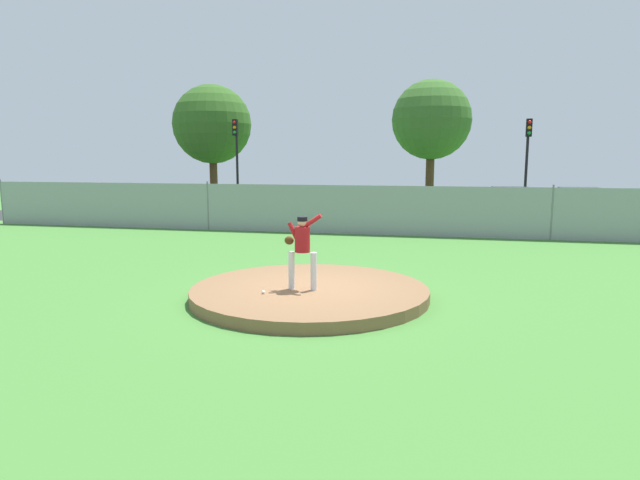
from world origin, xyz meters
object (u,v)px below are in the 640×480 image
(parked_car_slate, at_px, (513,207))
(pitcher_youth, at_px, (302,245))
(parked_car_teal, at_px, (287,204))
(parked_car_burgundy, at_px, (583,209))
(baseball, at_px, (263,292))
(traffic_light_near, at_px, (236,149))
(parked_car_navy, at_px, (157,202))
(traffic_light_far, at_px, (527,150))

(parked_car_slate, bearing_deg, pitcher_youth, -112.39)
(parked_car_slate, xyz_separation_m, parked_car_teal, (-10.56, 0.11, -0.03))
(parked_car_burgundy, relative_size, parked_car_teal, 0.96)
(baseball, relative_size, traffic_light_near, 0.01)
(parked_car_navy, height_order, traffic_light_near, traffic_light_near)
(traffic_light_near, bearing_deg, pitcher_youth, -65.36)
(parked_car_teal, bearing_deg, parked_car_navy, -177.22)
(parked_car_burgundy, bearing_deg, parked_car_navy, -179.79)
(parked_car_navy, bearing_deg, traffic_light_near, 54.88)
(parked_car_burgundy, relative_size, traffic_light_far, 0.85)
(pitcher_youth, bearing_deg, baseball, -142.71)
(baseball, xyz_separation_m, parked_car_slate, (6.76, 15.26, 0.52))
(parked_car_teal, distance_m, traffic_light_far, 12.62)
(baseball, bearing_deg, parked_car_slate, 66.12)
(parked_car_navy, xyz_separation_m, traffic_light_near, (2.85, 4.05, 2.73))
(parked_car_teal, bearing_deg, pitcher_youth, -73.19)
(baseball, distance_m, traffic_light_far, 21.19)
(pitcher_youth, bearing_deg, parked_car_burgundy, 58.52)
(parked_car_teal, bearing_deg, traffic_light_near, 137.32)
(traffic_light_near, bearing_deg, parked_car_burgundy, -12.84)
(pitcher_youth, height_order, baseball, pitcher_youth)
(traffic_light_near, bearing_deg, traffic_light_far, 1.23)
(pitcher_youth, relative_size, parked_car_teal, 0.37)
(parked_car_teal, bearing_deg, baseball, -76.12)
(baseball, height_order, parked_car_teal, parked_car_teal)
(baseball, relative_size, parked_car_burgundy, 0.02)
(parked_car_slate, distance_m, traffic_light_far, 5.03)
(parked_car_burgundy, height_order, traffic_light_near, traffic_light_near)
(baseball, distance_m, parked_car_burgundy, 17.93)
(parked_car_navy, bearing_deg, pitcher_youth, -51.95)
(parked_car_slate, bearing_deg, parked_car_teal, 179.38)
(parked_car_slate, bearing_deg, parked_car_navy, -179.28)
(pitcher_youth, relative_size, traffic_light_far, 0.33)
(parked_car_slate, height_order, parked_car_navy, parked_car_slate)
(pitcher_youth, xyz_separation_m, baseball, (-0.69, -0.52, -0.92))
(parked_car_burgundy, distance_m, traffic_light_near, 18.10)
(traffic_light_near, xyz_separation_m, traffic_light_far, (15.69, 0.34, -0.11))
(traffic_light_far, bearing_deg, parked_car_teal, -160.83)
(baseball, relative_size, parked_car_slate, 0.02)
(traffic_light_far, bearing_deg, baseball, -112.02)
(baseball, relative_size, traffic_light_far, 0.01)
(pitcher_youth, relative_size, parked_car_slate, 0.36)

